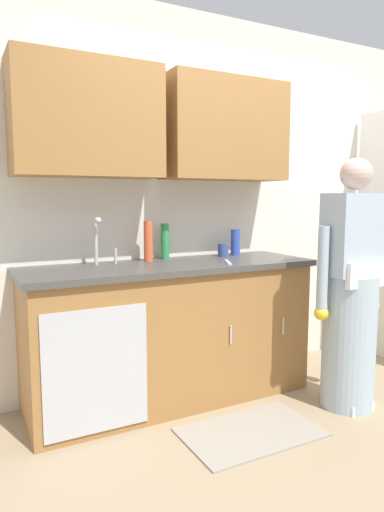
{
  "coord_description": "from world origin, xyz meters",
  "views": [
    {
      "loc": [
        -1.82,
        -2.04,
        1.37
      ],
      "look_at": [
        -0.46,
        0.55,
        1.0
      ],
      "focal_mm": 32.19,
      "sensor_mm": 36.0,
      "label": 1
    }
  ],
  "objects_px": {
    "bottle_cleaner_spray": "(148,241)",
    "cup_by_sink": "(223,250)",
    "person_at_sink": "(351,303)",
    "sink": "(109,270)",
    "bottle_soap": "(235,242)",
    "knife_on_counter": "(228,262)",
    "bottle_water_short": "(165,241)"
  },
  "relations": [
    {
      "from": "bottle_cleaner_spray",
      "to": "knife_on_counter",
      "type": "height_order",
      "value": "bottle_cleaner_spray"
    },
    {
      "from": "person_at_sink",
      "to": "knife_on_counter",
      "type": "distance_m",
      "value": 0.84
    },
    {
      "from": "sink",
      "to": "person_at_sink",
      "type": "height_order",
      "value": "person_at_sink"
    },
    {
      "from": "bottle_cleaner_spray",
      "to": "cup_by_sink",
      "type": "relative_size",
      "value": 2.89
    },
    {
      "from": "person_at_sink",
      "to": "bottle_cleaner_spray",
      "type": "distance_m",
      "value": 1.4
    },
    {
      "from": "person_at_sink",
      "to": "cup_by_sink",
      "type": "height_order",
      "value": "person_at_sink"
    },
    {
      "from": "bottle_cleaner_spray",
      "to": "cup_by_sink",
      "type": "xyz_separation_m",
      "value": [
        0.59,
        -0.02,
        -0.09
      ]
    },
    {
      "from": "person_at_sink",
      "to": "bottle_water_short",
      "type": "relative_size",
      "value": 6.43
    },
    {
      "from": "sink",
      "to": "bottle_soap",
      "type": "bearing_deg",
      "value": 8.89
    },
    {
      "from": "bottle_soap",
      "to": "knife_on_counter",
      "type": "bearing_deg",
      "value": -129.75
    },
    {
      "from": "cup_by_sink",
      "to": "bottle_water_short",
      "type": "bearing_deg",
      "value": 170.87
    },
    {
      "from": "sink",
      "to": "bottle_water_short",
      "type": "distance_m",
      "value": 0.54
    },
    {
      "from": "person_at_sink",
      "to": "sink",
      "type": "bearing_deg",
      "value": 155.13
    },
    {
      "from": "bottle_cleaner_spray",
      "to": "cup_by_sink",
      "type": "height_order",
      "value": "bottle_cleaner_spray"
    },
    {
      "from": "sink",
      "to": "bottle_cleaner_spray",
      "type": "bearing_deg",
      "value": 25.26
    },
    {
      "from": "knife_on_counter",
      "to": "person_at_sink",
      "type": "bearing_deg",
      "value": 76.89
    },
    {
      "from": "sink",
      "to": "bottle_cleaner_spray",
      "type": "xyz_separation_m",
      "value": [
        0.33,
        0.16,
        0.15
      ]
    },
    {
      "from": "bottle_cleaner_spray",
      "to": "knife_on_counter",
      "type": "distance_m",
      "value": 0.56
    },
    {
      "from": "knife_on_counter",
      "to": "cup_by_sink",
      "type": "bearing_deg",
      "value": 179.58
    },
    {
      "from": "bottle_soap",
      "to": "knife_on_counter",
      "type": "height_order",
      "value": "bottle_soap"
    },
    {
      "from": "bottle_cleaner_spray",
      "to": "knife_on_counter",
      "type": "xyz_separation_m",
      "value": [
        0.45,
        -0.31,
        -0.13
      ]
    },
    {
      "from": "sink",
      "to": "knife_on_counter",
      "type": "height_order",
      "value": "sink"
    },
    {
      "from": "bottle_water_short",
      "to": "bottle_cleaner_spray",
      "type": "bearing_deg",
      "value": -160.67
    },
    {
      "from": "bottle_water_short",
      "to": "knife_on_counter",
      "type": "relative_size",
      "value": 1.05
    },
    {
      "from": "bottle_water_short",
      "to": "cup_by_sink",
      "type": "height_order",
      "value": "bottle_water_short"
    },
    {
      "from": "cup_by_sink",
      "to": "bottle_cleaner_spray",
      "type": "bearing_deg",
      "value": 178.23
    },
    {
      "from": "bottle_cleaner_spray",
      "to": "bottle_soap",
      "type": "height_order",
      "value": "bottle_cleaner_spray"
    },
    {
      "from": "sink",
      "to": "person_at_sink",
      "type": "xyz_separation_m",
      "value": [
        1.4,
        -0.65,
        -0.23
      ]
    },
    {
      "from": "sink",
      "to": "bottle_soap",
      "type": "xyz_separation_m",
      "value": [
        1.04,
        0.16,
        0.11
      ]
    },
    {
      "from": "cup_by_sink",
      "to": "knife_on_counter",
      "type": "distance_m",
      "value": 0.33
    },
    {
      "from": "bottle_cleaner_spray",
      "to": "cup_by_sink",
      "type": "distance_m",
      "value": 0.6
    },
    {
      "from": "bottle_cleaner_spray",
      "to": "knife_on_counter",
      "type": "bearing_deg",
      "value": -34.92
    }
  ]
}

